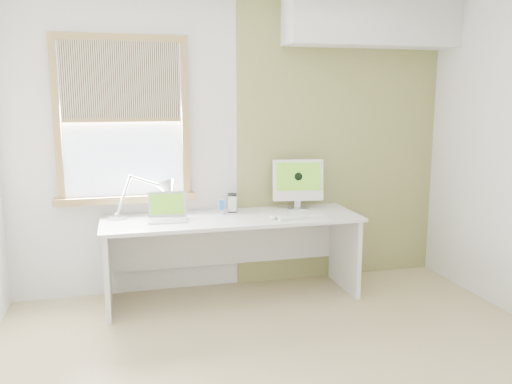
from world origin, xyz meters
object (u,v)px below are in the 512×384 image
object	(u,v)px
desk	(231,237)
laptop	(167,213)
external_drive	(232,203)
desk_lamp	(159,193)
imac	(298,181)

from	to	relation	value
desk	laptop	world-z (taller)	laptop
laptop	external_drive	size ratio (longest dim) A/B	2.10
desk_lamp	external_drive	xyz separation A→B (m)	(0.65, -0.03, -0.11)
external_drive	desk	bearing A→B (deg)	-106.87
desk	imac	distance (m)	0.81
laptop	imac	distance (m)	1.23
imac	desk	bearing A→B (deg)	-168.33
desk	imac	size ratio (longest dim) A/B	4.68
laptop	external_drive	bearing A→B (deg)	16.71
desk_lamp	laptop	world-z (taller)	desk_lamp
desk	external_drive	distance (m)	0.32
desk	imac	world-z (taller)	imac
external_drive	imac	bearing A→B (deg)	-2.09
desk	imac	bearing A→B (deg)	11.67
desk_lamp	external_drive	bearing A→B (deg)	-3.07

